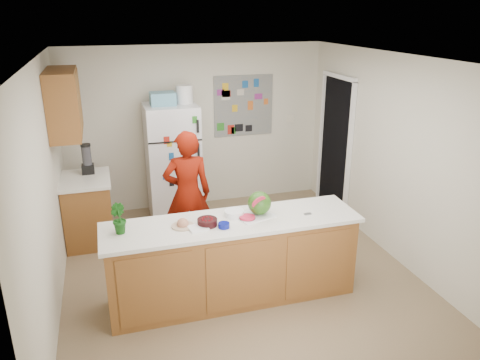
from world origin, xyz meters
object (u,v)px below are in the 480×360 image
object	(u,v)px
cherry_bowl	(207,222)
watermelon	(259,203)
person	(188,194)
refrigerator	(173,162)

from	to	relation	value
cherry_bowl	watermelon	bearing A→B (deg)	9.04
person	cherry_bowl	distance (m)	1.17
watermelon	cherry_bowl	distance (m)	0.60
refrigerator	cherry_bowl	size ratio (longest dim) A/B	8.43
cherry_bowl	refrigerator	bearing A→B (deg)	89.44
watermelon	cherry_bowl	world-z (taller)	watermelon
person	watermelon	world-z (taller)	person
refrigerator	cherry_bowl	distance (m)	2.42
person	cherry_bowl	xyz separation A→B (m)	(-0.01, -1.16, 0.14)
person	refrigerator	bearing A→B (deg)	-86.73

